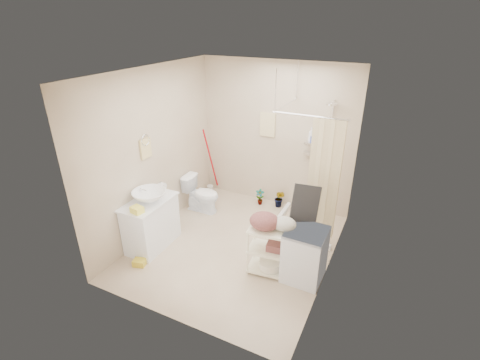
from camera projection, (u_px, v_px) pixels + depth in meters
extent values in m
plane|color=beige|center=(235.00, 246.00, 5.38)|extent=(3.20, 3.20, 0.00)
cube|color=silver|center=(234.00, 72.00, 4.26)|extent=(2.80, 3.20, 0.04)
cube|color=beige|center=(276.00, 136.00, 6.12)|extent=(2.80, 0.04, 2.60)
cube|color=beige|center=(164.00, 226.00, 3.52)|extent=(2.80, 0.04, 2.60)
cube|color=beige|center=(154.00, 153.00, 5.38)|extent=(0.04, 3.20, 2.60)
cube|color=beige|center=(336.00, 189.00, 4.27)|extent=(0.04, 3.20, 2.60)
cube|color=silver|center=(151.00, 223.00, 5.25)|extent=(0.51, 0.88, 0.77)
imported|color=white|center=(149.00, 196.00, 5.04)|extent=(0.54, 0.54, 0.17)
cube|color=#F9EE4D|center=(137.00, 210.00, 4.77)|extent=(0.18, 0.15, 0.09)
cube|color=gold|center=(139.00, 261.00, 4.94)|extent=(0.29, 0.25, 0.13)
imported|color=white|center=(202.00, 194.00, 6.24)|extent=(0.65, 0.37, 0.66)
imported|color=brown|center=(260.00, 197.00, 6.50)|extent=(0.19, 0.15, 0.31)
imported|color=#9B5B2F|center=(279.00, 199.00, 6.41)|extent=(0.22, 0.19, 0.35)
cube|color=beige|center=(268.00, 125.00, 6.08)|extent=(0.28, 0.03, 0.42)
imported|color=silver|center=(311.00, 135.00, 5.75)|extent=(0.11, 0.11, 0.24)
imported|color=#384899|center=(313.00, 138.00, 5.74)|extent=(0.08, 0.08, 0.16)
cube|color=silver|center=(305.00, 254.00, 4.59)|extent=(0.52, 0.53, 0.74)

